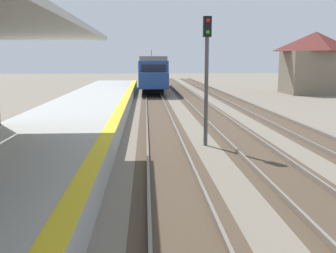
# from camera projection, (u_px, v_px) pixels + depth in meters

# --- Properties ---
(station_platform) EXTENTS (5.00, 80.00, 0.91)m
(station_platform) POSITION_uv_depth(u_px,v_px,m) (26.00, 162.00, 11.92)
(station_platform) COLOR #A8A8A3
(station_platform) RESTS_ON ground
(track_pair_nearest_platform) EXTENTS (2.34, 120.00, 0.16)m
(track_pair_nearest_platform) POSITION_uv_depth(u_px,v_px,m) (165.00, 145.00, 16.17)
(track_pair_nearest_platform) COLOR #4C3D2D
(track_pair_nearest_platform) RESTS_ON ground
(track_pair_middle) EXTENTS (2.34, 120.00, 0.16)m
(track_pair_middle) POSITION_uv_depth(u_px,v_px,m) (247.00, 144.00, 16.36)
(track_pair_middle) COLOR #4C3D2D
(track_pair_middle) RESTS_ON ground
(track_pair_far_side) EXTENTS (2.34, 120.00, 0.16)m
(track_pair_far_side) POSITION_uv_depth(u_px,v_px,m) (327.00, 143.00, 16.55)
(track_pair_far_side) COLOR #4C3D2D
(track_pair_far_side) RESTS_ON ground
(approaching_train) EXTENTS (2.93, 19.60, 4.76)m
(approaching_train) POSITION_uv_depth(u_px,v_px,m) (152.00, 72.00, 46.17)
(approaching_train) COLOR navy
(approaching_train) RESTS_ON ground
(rail_signal_post) EXTENTS (0.32, 0.34, 5.20)m
(rail_signal_post) POSITION_uv_depth(u_px,v_px,m) (207.00, 68.00, 15.91)
(rail_signal_post) COLOR #4C4C4C
(rail_signal_post) RESTS_ON ground
(distant_trackside_house) EXTENTS (6.60, 5.28, 6.40)m
(distant_trackside_house) POSITION_uv_depth(u_px,v_px,m) (315.00, 62.00, 41.40)
(distant_trackside_house) COLOR #7F705B
(distant_trackside_house) RESTS_ON ground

